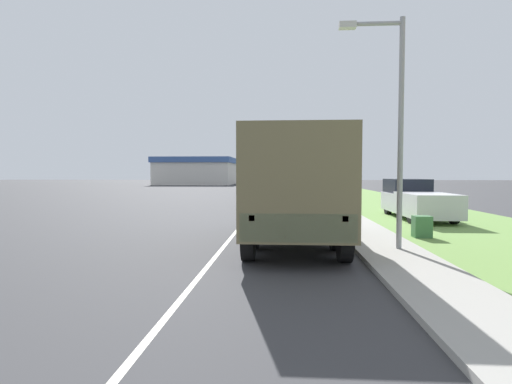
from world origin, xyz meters
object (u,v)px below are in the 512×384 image
(car_second_ahead, at_px, (286,187))
(military_truck, at_px, (294,186))
(car_third_ahead, at_px, (259,183))
(car_farthest_ahead, at_px, (282,181))
(car_nearest_ahead, at_px, (284,196))
(pickup_truck, at_px, (416,200))
(lamp_post, at_px, (392,109))
(car_fourth_ahead, at_px, (262,182))

(car_second_ahead, bearing_deg, military_truck, -89.83)
(car_third_ahead, height_order, car_farthest_ahead, car_third_ahead)
(military_truck, height_order, car_second_ahead, military_truck)
(car_nearest_ahead, bearing_deg, car_farthest_ahead, 90.36)
(car_nearest_ahead, distance_m, car_farthest_ahead, 51.85)
(pickup_truck, bearing_deg, car_farthest_ahead, 96.33)
(car_farthest_ahead, bearing_deg, car_third_ahead, -97.45)
(car_third_ahead, relative_size, car_farthest_ahead, 0.94)
(pickup_truck, distance_m, lamp_post, 9.44)
(car_nearest_ahead, distance_m, car_fourth_ahead, 37.73)
(military_truck, relative_size, car_third_ahead, 1.56)
(car_third_ahead, relative_size, pickup_truck, 0.77)
(car_farthest_ahead, bearing_deg, car_fourth_ahead, -102.26)
(military_truck, height_order, car_fourth_ahead, military_truck)
(lamp_post, bearing_deg, car_nearest_ahead, 100.71)
(car_third_ahead, relative_size, lamp_post, 0.74)
(car_fourth_ahead, height_order, pickup_truck, pickup_truck)
(car_second_ahead, height_order, pickup_truck, pickup_truck)
(car_third_ahead, distance_m, lamp_post, 43.65)
(car_nearest_ahead, height_order, car_farthest_ahead, car_nearest_ahead)
(car_nearest_ahead, xyz_separation_m, car_second_ahead, (0.19, 14.43, 0.08))
(car_fourth_ahead, relative_size, pickup_truck, 0.77)
(military_truck, relative_size, car_nearest_ahead, 1.74)
(car_second_ahead, height_order, car_farthest_ahead, car_second_ahead)
(military_truck, height_order, car_third_ahead, military_truck)
(military_truck, xyz_separation_m, car_second_ahead, (-0.08, 28.33, -1.02))
(car_second_ahead, distance_m, car_fourth_ahead, 23.42)
(military_truck, relative_size, pickup_truck, 1.20)
(car_third_ahead, bearing_deg, lamp_post, -81.86)
(car_second_ahead, distance_m, pickup_truck, 21.59)
(military_truck, height_order, car_nearest_ahead, military_truck)
(military_truck, bearing_deg, lamp_post, -17.04)
(car_third_ahead, bearing_deg, military_truck, -85.06)
(car_second_ahead, xyz_separation_m, lamp_post, (2.59, -29.10, 3.03))
(pickup_truck, bearing_deg, car_fourth_ahead, 102.28)
(car_nearest_ahead, height_order, car_third_ahead, car_third_ahead)
(military_truck, bearing_deg, car_farthest_ahead, 90.52)
(car_fourth_ahead, distance_m, pickup_truck, 44.93)
(car_farthest_ahead, xyz_separation_m, pickup_truck, (6.45, -58.18, 0.24))
(car_nearest_ahead, bearing_deg, car_third_ahead, 96.80)
(car_third_ahead, bearing_deg, car_second_ahead, -75.68)
(military_truck, distance_m, car_second_ahead, 28.35)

